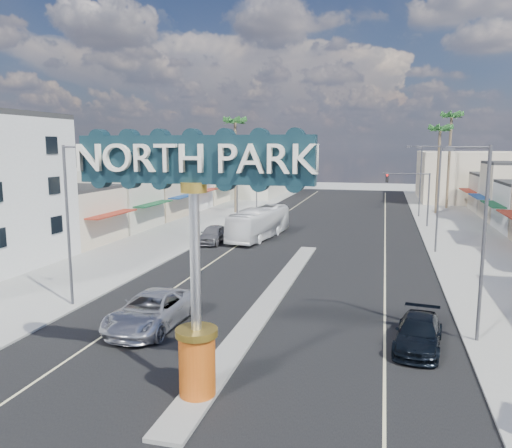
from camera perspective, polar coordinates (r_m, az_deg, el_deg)
The scene contains 24 objects.
ground at distance 45.00m, azimuth 6.22°, elevation -2.61°, with size 160.00×160.00×0.00m, color gray.
road at distance 45.00m, azimuth 6.22°, elevation -2.60°, with size 20.00×120.00×0.01m, color black.
median_island at distance 29.71m, azimuth 1.74°, elevation -8.47°, with size 1.30×30.00×0.16m, color gray.
sidewalk_left at distance 48.92m, azimuth -10.23°, elevation -1.69°, with size 8.00×120.00×0.12m, color gray.
sidewalk_right at distance 45.25m, azimuth 24.08°, elevation -3.20°, with size 8.00×120.00×0.12m, color gray.
storefront_row_left at distance 64.48m, azimuth -13.60°, elevation 3.38°, with size 12.00×42.00×6.00m, color beige.
backdrop_far_left at distance 93.17m, azimuth -3.24°, elevation 5.87°, with size 20.00×20.00×8.00m, color #B7B29E.
backdrop_far_right at distance 90.20m, azimuth 24.58°, elevation 4.98°, with size 20.00×20.00×8.00m, color beige.
gateway_sign at distance 17.10m, azimuth -7.05°, elevation -1.37°, with size 8.20×1.50×9.15m.
traffic_signal_left at distance 59.86m, azimuth -0.52°, elevation 4.44°, with size 5.09×0.45×6.00m.
traffic_signal_right at distance 57.93m, azimuth 17.37°, elevation 3.89°, with size 5.09×0.45×6.00m.
streetlight_l_near at distance 29.18m, azimuth -20.48°, elevation 0.69°, with size 2.03×0.22×9.00m.
streetlight_l_mid at distance 46.88m, azimuth -6.42°, elevation 4.11°, with size 2.03×0.22×9.00m.
streetlight_l_far at distance 67.85m, azimuth 0.21°, elevation 5.65°, with size 2.03×0.22×9.00m.
streetlight_r_near at distance 24.36m, azimuth 24.25°, elevation -1.07°, with size 2.03×0.22×9.00m.
streetlight_r_mid at distance 44.05m, azimuth 19.92°, elevation 3.33°, with size 2.03×0.22×9.00m.
streetlight_r_far at distance 65.92m, azimuth 18.15°, elevation 5.11°, with size 2.03×0.22×9.00m.
palm_left_far at distance 66.54m, azimuth -2.41°, elevation 11.11°, with size 2.60×2.60×13.10m.
palm_right_mid at distance 70.02m, azimuth 20.29°, elevation 9.73°, with size 2.60×2.60×12.10m.
palm_right_far at distance 76.25m, azimuth 21.44°, elevation 10.91°, with size 2.60×2.60×14.10m.
suv_left at distance 25.66m, azimuth -11.84°, elevation -9.66°, with size 2.87×6.22×1.73m, color silver.
suv_right at distance 23.90m, azimuth 18.09°, elevation -11.77°, with size 1.94×4.76×1.38m, color black.
car_parked_left at distance 46.45m, azimuth -4.91°, elevation -1.17°, with size 1.99×4.94×1.68m, color slate.
city_bus at distance 48.59m, azimuth 0.36°, elevation 0.09°, with size 2.51×10.73×2.99m, color white.
Camera 1 is at (6.18, -13.67, 8.97)m, focal length 35.00 mm.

